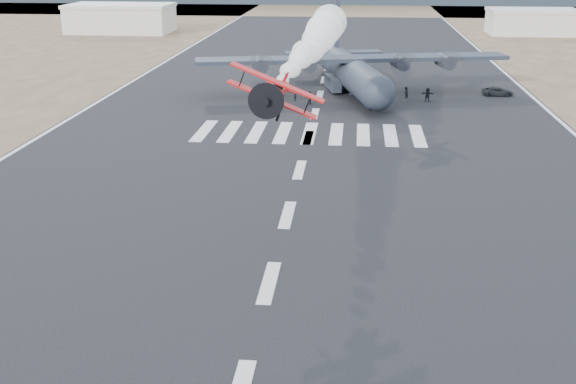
# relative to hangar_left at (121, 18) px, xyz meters

# --- Properties ---
(scrub_far) EXTENTS (500.00, 80.00, 0.00)m
(scrub_far) POSITION_rel_hangar_left_xyz_m (52.00, 85.00, -3.41)
(scrub_far) COLOR brown
(scrub_far) RESTS_ON ground
(runway_markings) EXTENTS (60.00, 260.00, 0.01)m
(runway_markings) POSITION_rel_hangar_left_xyz_m (52.00, -85.00, -3.40)
(runway_markings) COLOR silver
(runway_markings) RESTS_ON ground
(hangar_left) EXTENTS (24.50, 14.50, 6.70)m
(hangar_left) POSITION_rel_hangar_left_xyz_m (0.00, 0.00, 0.00)
(hangar_left) COLOR beige
(hangar_left) RESTS_ON ground
(hangar_right) EXTENTS (20.50, 12.50, 5.90)m
(hangar_right) POSITION_rel_hangar_left_xyz_m (98.00, 5.00, -0.40)
(hangar_right) COLOR beige
(hangar_right) RESTS_ON ground
(aerobatic_biplane) EXTENTS (6.39, 6.06, 3.77)m
(aerobatic_biplane) POSITION_rel_hangar_left_xyz_m (51.51, -125.21, 7.01)
(aerobatic_biplane) COLOR red
(smoke_trail) EXTENTS (4.26, 41.68, 4.25)m
(smoke_trail) POSITION_rel_hangar_left_xyz_m (53.02, -91.51, 7.32)
(smoke_trail) COLOR white
(transport_aircraft) EXTENTS (43.85, 35.87, 12.74)m
(transport_aircraft) POSITION_rel_hangar_left_xyz_m (56.06, -69.51, -0.12)
(transport_aircraft) COLOR #212B32
(transport_aircraft) RESTS_ON ground
(support_vehicle) EXTENTS (4.30, 2.06, 1.18)m
(support_vehicle) POSITION_rel_hangar_left_xyz_m (76.80, -71.17, -2.82)
(support_vehicle) COLOR black
(support_vehicle) RESTS_ON ground
(crew_a) EXTENTS (0.58, 0.70, 1.88)m
(crew_a) POSITION_rel_hangar_left_xyz_m (48.83, -77.54, -2.47)
(crew_a) COLOR black
(crew_a) RESTS_ON ground
(crew_b) EXTENTS (0.80, 0.92, 1.62)m
(crew_b) POSITION_rel_hangar_left_xyz_m (61.00, -76.40, -2.60)
(crew_b) COLOR black
(crew_b) RESTS_ON ground
(crew_c) EXTENTS (0.97, 1.25, 1.75)m
(crew_c) POSITION_rel_hangar_left_xyz_m (47.17, -78.79, -2.53)
(crew_c) COLOR black
(crew_c) RESTS_ON ground
(crew_d) EXTENTS (0.80, 1.16, 1.80)m
(crew_d) POSITION_rel_hangar_left_xyz_m (51.03, -79.56, -2.51)
(crew_d) COLOR black
(crew_d) RESTS_ON ground
(crew_e) EXTENTS (0.84, 0.60, 1.57)m
(crew_e) POSITION_rel_hangar_left_xyz_m (56.41, -73.43, -2.62)
(crew_e) COLOR black
(crew_e) RESTS_ON ground
(crew_f) EXTENTS (1.82, 0.81, 1.89)m
(crew_f) POSITION_rel_hangar_left_xyz_m (66.66, -76.06, -2.46)
(crew_f) COLOR black
(crew_f) RESTS_ON ground
(crew_g) EXTENTS (0.65, 0.72, 1.67)m
(crew_g) POSITION_rel_hangar_left_xyz_m (46.89, -73.36, -2.57)
(crew_g) COLOR black
(crew_g) RESTS_ON ground
(crew_h) EXTENTS (0.85, 0.91, 1.60)m
(crew_h) POSITION_rel_hangar_left_xyz_m (63.86, -74.23, -2.61)
(crew_h) COLOR black
(crew_h) RESTS_ON ground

